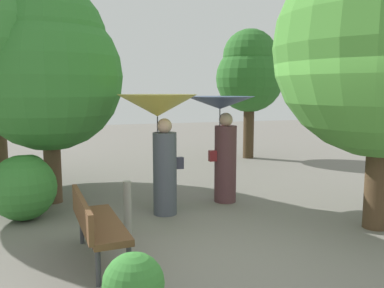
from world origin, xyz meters
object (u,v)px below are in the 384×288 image
Objects in this scene: person_left at (160,124)px; person_right at (222,127)px; path_marker_post at (127,208)px; park_bench at (95,222)px; tree_far_back at (48,65)px; tree_mid_right at (250,72)px.

person_right is at bearing -76.59° from person_left.
path_marker_post is (-1.96, -1.24, -1.02)m from person_right.
park_bench is 0.38× the size of tree_far_back.
tree_far_back is 3.23m from path_marker_post.
tree_mid_right is 7.59m from path_marker_post.
park_bench is 0.39× the size of tree_mid_right.
person_right reaches higher than park_bench.
tree_mid_right is at bearing 50.92° from path_marker_post.
person_right is at bearing -120.69° from tree_mid_right.
person_right is (1.29, 0.43, -0.13)m from person_left.
person_right is 5.25m from tree_mid_right.
tree_far_back reaches higher than person_left.
person_left is 0.50× the size of tree_far_back.
person_left is at bearing 103.41° from person_right.
tree_mid_right is at bearing -43.91° from person_left.
tree_far_back reaches higher than tree_mid_right.
path_marker_post is (1.08, -2.15, -2.15)m from tree_far_back.
person_right reaches higher than path_marker_post.
park_bench is at bearing -128.25° from tree_mid_right.
tree_mid_right is at bearing -35.66° from person_right.
person_left is 1.02× the size of person_right.
person_left is at bearing 50.09° from path_marker_post.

